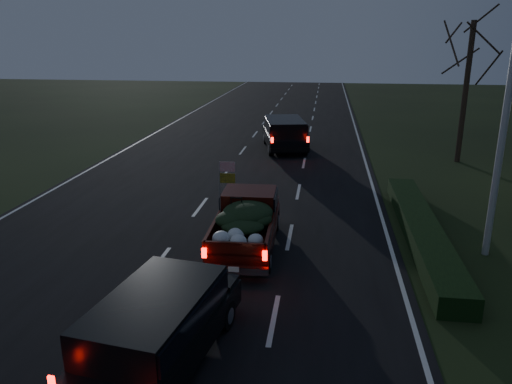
# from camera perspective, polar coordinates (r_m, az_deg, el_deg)

# --- Properties ---
(ground) EXTENTS (120.00, 120.00, 0.00)m
(ground) POSITION_cam_1_polar(r_m,az_deg,el_deg) (14.71, -11.15, -8.06)
(ground) COLOR black
(ground) RESTS_ON ground
(road_asphalt) EXTENTS (14.00, 120.00, 0.02)m
(road_asphalt) POSITION_cam_1_polar(r_m,az_deg,el_deg) (14.71, -11.15, -8.02)
(road_asphalt) COLOR black
(road_asphalt) RESTS_ON ground
(hedge_row) EXTENTS (1.00, 10.00, 0.60)m
(hedge_row) POSITION_cam_1_polar(r_m,az_deg,el_deg) (16.92, 18.38, -4.10)
(hedge_row) COLOR black
(hedge_row) RESTS_ON ground
(bare_tree_far) EXTENTS (3.60, 3.60, 7.00)m
(bare_tree_far) POSITION_cam_1_polar(r_m,az_deg,el_deg) (27.43, 23.23, 13.90)
(bare_tree_far) COLOR black
(bare_tree_far) RESTS_ON ground
(pickup_truck) EXTENTS (1.89, 4.64, 2.41)m
(pickup_truck) POSITION_cam_1_polar(r_m,az_deg,el_deg) (15.20, -1.12, -3.18)
(pickup_truck) COLOR #3B0D08
(pickup_truck) RESTS_ON ground
(lead_suv) EXTENTS (3.08, 5.36, 1.45)m
(lead_suv) POSITION_cam_1_polar(r_m,az_deg,el_deg) (28.69, 3.30, 6.99)
(lead_suv) COLOR black
(lead_suv) RESTS_ON ground
(rear_suv) EXTENTS (2.49, 4.64, 1.27)m
(rear_suv) POSITION_cam_1_polar(r_m,az_deg,el_deg) (10.14, -11.12, -14.31)
(rear_suv) COLOR black
(rear_suv) RESTS_ON ground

